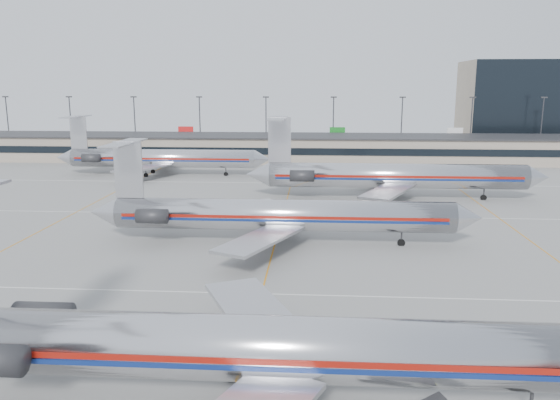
{
  "coord_description": "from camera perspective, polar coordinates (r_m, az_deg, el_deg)",
  "views": [
    {
      "loc": [
        4.67,
        -35.02,
        17.87
      ],
      "look_at": [
        0.37,
        28.92,
        4.5
      ],
      "focal_mm": 35.0,
      "sensor_mm": 36.0,
      "label": 1
    }
  ],
  "objects": [
    {
      "name": "ground",
      "position": [
        39.59,
        -3.46,
        -15.07
      ],
      "size": [
        260.0,
        260.0,
        0.0
      ],
      "primitive_type": "plane",
      "color": "gray",
      "rests_on": "ground"
    },
    {
      "name": "apron_markings",
      "position": [
        48.66,
        -1.96,
        -9.76
      ],
      "size": [
        160.0,
        0.15,
        0.02
      ],
      "primitive_type": "cube",
      "color": "silver",
      "rests_on": "ground"
    },
    {
      "name": "terminal",
      "position": [
        133.89,
        1.84,
        5.47
      ],
      "size": [
        162.0,
        17.0,
        6.25
      ],
      "color": "gray",
      "rests_on": "ground"
    },
    {
      "name": "light_mast_row",
      "position": [
        147.39,
        2.05,
        8.16
      ],
      "size": [
        163.6,
        0.4,
        15.28
      ],
      "color": "#38383D",
      "rests_on": "ground"
    },
    {
      "name": "distant_building",
      "position": [
        172.89,
        23.53,
        9.04
      ],
      "size": [
        30.0,
        20.0,
        25.0
      ],
      "primitive_type": "cube",
      "color": "tan",
      "rests_on": "ground"
    },
    {
      "name": "jet_foreground",
      "position": [
        31.63,
        -1.98,
        -15.13
      ],
      "size": [
        46.78,
        27.55,
        12.25
      ],
      "color": "silver",
      "rests_on": "ground"
    },
    {
      "name": "jet_second_row",
      "position": [
        62.71,
        -0.53,
        -1.52
      ],
      "size": [
        45.27,
        26.66,
        11.85
      ],
      "color": "silver",
      "rests_on": "ground"
    },
    {
      "name": "jet_third_row",
      "position": [
        89.61,
        11.39,
        2.54
      ],
      "size": [
        48.25,
        29.68,
        13.19
      ],
      "color": "silver",
      "rests_on": "ground"
    },
    {
      "name": "jet_back_row",
      "position": [
        114.43,
        -12.59,
        4.3
      ],
      "size": [
        44.47,
        27.35,
        12.16
      ],
      "color": "silver",
      "rests_on": "ground"
    }
  ]
}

